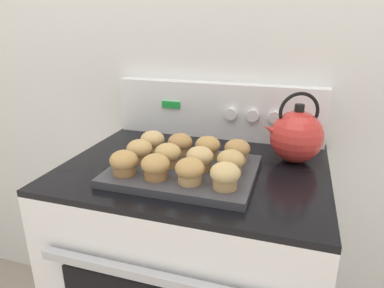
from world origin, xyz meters
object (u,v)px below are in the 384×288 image
at_px(muffin_r0_c2, 190,171).
at_px(muffin_r1_c2, 200,158).
at_px(muffin_r0_c0, 124,162).
at_px(muffin_r2_c0, 153,141).
at_px(stove_range, 195,280).
at_px(muffin_r1_c0, 140,151).
at_px(muffin_r2_c3, 237,150).
at_px(muffin_r0_c3, 225,175).
at_px(muffin_r1_c3, 231,162).
at_px(muffin_r2_c1, 180,144).
at_px(muffin_r2_c2, 208,147).
at_px(muffin_pan, 184,171).
at_px(muffin_r0_c1, 155,166).
at_px(tea_kettle, 296,136).
at_px(muffin_r1_c1, 168,155).

relative_size(muffin_r0_c2, muffin_r1_c2, 1.00).
bearing_deg(muffin_r0_c0, muffin_r2_c0, 88.90).
bearing_deg(muffin_r0_c0, stove_range, 48.66).
bearing_deg(muffin_r1_c0, muffin_r2_c3, 17.96).
distance_m(muffin_r0_c3, muffin_r1_c3, 0.09).
relative_size(muffin_r2_c1, muffin_r2_c2, 1.00).
distance_m(stove_range, muffin_r1_c3, 0.52).
xyz_separation_m(muffin_r1_c0, muffin_r2_c3, (0.27, 0.09, 0.00)).
distance_m(muffin_pan, muffin_r0_c3, 0.17).
relative_size(muffin_r1_c2, muffin_r2_c0, 1.00).
relative_size(muffin_pan, muffin_r1_c0, 5.33).
bearing_deg(muffin_r2_c3, muffin_r1_c0, -162.04).
bearing_deg(muffin_pan, muffin_r1_c0, 179.17).
xyz_separation_m(muffin_r0_c1, muffin_r1_c3, (0.18, 0.09, 0.00)).
height_order(muffin_pan, muffin_r2_c0, muffin_r2_c0).
bearing_deg(muffin_r2_c2, tea_kettle, 22.49).
height_order(muffin_r1_c3, muffin_r2_c0, same).
height_order(muffin_r0_c1, muffin_r2_c0, same).
relative_size(muffin_r1_c0, muffin_r1_c2, 1.00).
distance_m(stove_range, muffin_r2_c3, 0.51).
bearing_deg(muffin_r0_c0, muffin_r0_c3, 0.28).
xyz_separation_m(muffin_r0_c1, muffin_r1_c0, (-0.09, 0.09, 0.00)).
distance_m(muffin_r2_c0, muffin_r2_c2, 0.18).
bearing_deg(muffin_r2_c2, muffin_r2_c1, -179.71).
bearing_deg(tea_kettle, muffin_r0_c3, -118.84).
distance_m(muffin_r1_c3, muffin_r2_c0, 0.28).
bearing_deg(stove_range, muffin_r1_c2, -64.95).
distance_m(muffin_r1_c2, muffin_r2_c2, 0.09).
bearing_deg(muffin_r2_c2, muffin_r2_c0, -179.50).
relative_size(muffin_r2_c0, muffin_r2_c2, 1.00).
xyz_separation_m(muffin_r1_c3, muffin_r2_c2, (-0.09, 0.09, 0.00)).
xyz_separation_m(muffin_r1_c1, muffin_r1_c2, (0.09, 0.00, 0.00)).
distance_m(muffin_r1_c1, muffin_r2_c1, 0.09).
xyz_separation_m(muffin_pan, muffin_r2_c2, (0.05, 0.09, 0.04)).
xyz_separation_m(muffin_r1_c2, muffin_r2_c1, (-0.09, 0.09, 0.00)).
bearing_deg(stove_range, muffin_pan, -97.78).
bearing_deg(muffin_r1_c3, muffin_r2_c0, 161.29).
bearing_deg(muffin_r0_c2, muffin_r1_c1, 137.39).
height_order(muffin_r0_c3, muffin_r1_c0, same).
xyz_separation_m(muffin_r1_c3, muffin_r2_c0, (-0.27, 0.09, 0.00)).
bearing_deg(tea_kettle, muffin_r0_c1, -140.18).
xyz_separation_m(muffin_r0_c0, muffin_r1_c0, (0.00, 0.09, 0.00)).
height_order(muffin_r0_c2, tea_kettle, tea_kettle).
xyz_separation_m(muffin_r0_c2, muffin_r2_c2, (-0.00, 0.18, 0.00)).
bearing_deg(muffin_r1_c3, muffin_r1_c2, -179.45).
height_order(muffin_r0_c2, muffin_r1_c3, same).
bearing_deg(muffin_r0_c0, muffin_r1_c0, 89.16).
distance_m(muffin_r0_c2, tea_kettle, 0.38).
bearing_deg(muffin_r1_c3, muffin_pan, 179.77).
distance_m(muffin_r1_c1, muffin_r2_c0, 0.13).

